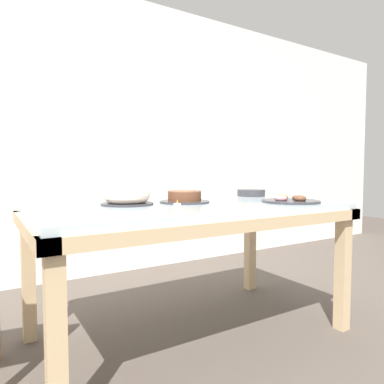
{
  "coord_description": "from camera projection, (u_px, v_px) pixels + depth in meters",
  "views": [
    {
      "loc": [
        -1.03,
        -1.68,
        0.96
      ],
      "look_at": [
        0.08,
        0.11,
        0.84
      ],
      "focal_mm": 32.0,
      "sensor_mm": 36.0,
      "label": 1
    }
  ],
  "objects": [
    {
      "name": "tealight_left_edge",
      "position": [
        243.0,
        206.0,
        1.74
      ],
      "size": [
        0.04,
        0.04,
        0.04
      ],
      "color": "silver",
      "rests_on": "dining_table"
    },
    {
      "name": "tealight_centre",
      "position": [
        177.0,
        204.0,
        1.83
      ],
      "size": [
        0.04,
        0.04,
        0.04
      ],
      "color": "silver",
      "rests_on": "dining_table"
    },
    {
      "name": "cake_golden_bundt",
      "position": [
        127.0,
        197.0,
        1.91
      ],
      "size": [
        0.29,
        0.29,
        0.1
      ],
      "color": "#333338",
      "rests_on": "dining_table"
    },
    {
      "name": "wall_back",
      "position": [
        109.0,
        136.0,
        3.21
      ],
      "size": [
        8.0,
        0.1,
        2.6
      ],
      "primitive_type": "cube",
      "color": "white",
      "rests_on": "ground"
    },
    {
      "name": "pastry_platter",
      "position": [
        290.0,
        200.0,
        2.07
      ],
      "size": [
        0.35,
        0.35,
        0.04
      ],
      "color": "#333338",
      "rests_on": "dining_table"
    },
    {
      "name": "tealight_near_front",
      "position": [
        185.0,
        198.0,
        2.25
      ],
      "size": [
        0.04,
        0.04,
        0.04
      ],
      "color": "silver",
      "rests_on": "dining_table"
    },
    {
      "name": "plate_stack",
      "position": [
        251.0,
        193.0,
        2.59
      ],
      "size": [
        0.21,
        0.21,
        0.05
      ],
      "color": "#333338",
      "rests_on": "dining_table"
    },
    {
      "name": "dining_table",
      "position": [
        191.0,
        219.0,
        1.98
      ],
      "size": [
        1.77,
        0.97,
        0.78
      ],
      "color": "silver",
      "rests_on": "ground"
    },
    {
      "name": "tealight_right_edge",
      "position": [
        68.0,
        202.0,
        1.97
      ],
      "size": [
        0.04,
        0.04,
        0.04
      ],
      "color": "silver",
      "rests_on": "dining_table"
    },
    {
      "name": "ground_plane",
      "position": [
        191.0,
        334.0,
        2.03
      ],
      "size": [
        12.0,
        12.0,
        0.0
      ],
      "primitive_type": "plane",
      "color": "#564C44"
    },
    {
      "name": "cake_chocolate_round",
      "position": [
        184.0,
        198.0,
        2.04
      ],
      "size": [
        0.3,
        0.3,
        0.07
      ],
      "color": "#333338",
      "rests_on": "dining_table"
    }
  ]
}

